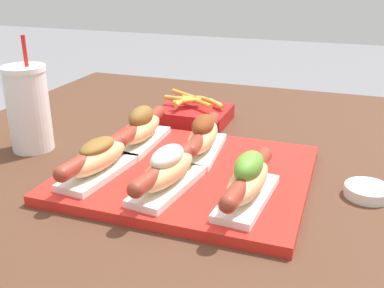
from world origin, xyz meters
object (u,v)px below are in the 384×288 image
(hot_dog_3, at_px, (142,128))
(fries_basket, at_px, (194,114))
(hot_dog_2, at_px, (248,180))
(hot_dog_1, at_px, (168,170))
(sauce_bowl, at_px, (368,191))
(drink_cup, at_px, (29,108))
(serving_tray, at_px, (188,173))
(hot_dog_0, at_px, (98,158))
(hot_dog_4, at_px, (203,136))

(hot_dog_3, distance_m, fries_basket, 0.22)
(hot_dog_2, distance_m, fries_basket, 0.43)
(hot_dog_3, bearing_deg, hot_dog_1, -52.82)
(hot_dog_1, bearing_deg, sauce_bowl, 20.85)
(drink_cup, bearing_deg, hot_dog_2, -11.89)
(serving_tray, height_order, fries_basket, fries_basket)
(hot_dog_0, height_order, hot_dog_2, hot_dog_2)
(serving_tray, distance_m, hot_dog_4, 0.09)
(hot_dog_0, bearing_deg, sauce_bowl, 14.05)
(serving_tray, height_order, hot_dog_2, hot_dog_2)
(hot_dog_0, xyz_separation_m, hot_dog_4, (0.14, 0.15, 0.00))
(hot_dog_2, height_order, fries_basket, hot_dog_2)
(hot_dog_3, height_order, sauce_bowl, hot_dog_3)
(serving_tray, relative_size, fries_basket, 2.54)
(hot_dog_1, xyz_separation_m, hot_dog_2, (0.13, 0.00, 0.00))
(hot_dog_3, xyz_separation_m, sauce_bowl, (0.43, -0.05, -0.04))
(serving_tray, xyz_separation_m, hot_dog_4, (0.00, 0.08, 0.04))
(hot_dog_0, bearing_deg, hot_dog_3, 87.18)
(hot_dog_1, distance_m, hot_dog_4, 0.16)
(serving_tray, bearing_deg, hot_dog_0, -150.76)
(hot_dog_1, bearing_deg, hot_dog_3, 127.18)
(hot_dog_2, height_order, sauce_bowl, hot_dog_2)
(hot_dog_4, bearing_deg, drink_cup, -170.98)
(hot_dog_1, distance_m, fries_basket, 0.39)
(hot_dog_1, bearing_deg, drink_cup, 163.18)
(hot_dog_0, distance_m, drink_cup, 0.24)
(hot_dog_4, bearing_deg, hot_dog_1, -92.44)
(drink_cup, bearing_deg, serving_tray, -3.41)
(serving_tray, relative_size, hot_dog_0, 2.02)
(hot_dog_2, distance_m, sauce_bowl, 0.21)
(serving_tray, distance_m, hot_dog_0, 0.16)
(hot_dog_2, distance_m, hot_dog_3, 0.30)
(fries_basket, bearing_deg, hot_dog_3, -99.54)
(hot_dog_0, bearing_deg, hot_dog_2, -0.70)
(hot_dog_2, height_order, hot_dog_4, hot_dog_2)
(serving_tray, bearing_deg, hot_dog_4, 88.41)
(hot_dog_2, xyz_separation_m, hot_dog_3, (-0.25, 0.16, -0.00))
(hot_dog_3, bearing_deg, hot_dog_2, -32.00)
(hot_dog_3, bearing_deg, serving_tray, -31.74)
(hot_dog_0, relative_size, hot_dog_2, 1.00)
(hot_dog_1, bearing_deg, hot_dog_2, 1.87)
(hot_dog_4, xyz_separation_m, drink_cup, (-0.35, -0.06, 0.04))
(sauce_bowl, bearing_deg, hot_dog_3, 173.97)
(hot_dog_3, xyz_separation_m, drink_cup, (-0.22, -0.06, 0.03))
(hot_dog_4, distance_m, fries_basket, 0.24)
(serving_tray, distance_m, drink_cup, 0.36)
(drink_cup, height_order, fries_basket, drink_cup)
(hot_dog_3, height_order, fries_basket, hot_dog_3)
(hot_dog_4, relative_size, fries_basket, 1.26)
(sauce_bowl, xyz_separation_m, drink_cup, (-0.65, -0.01, 0.08))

